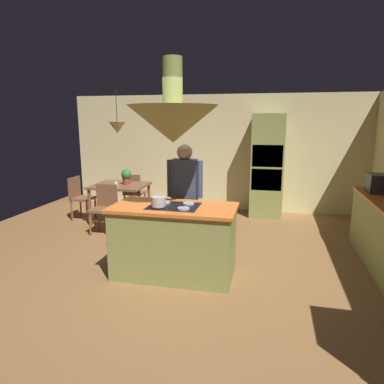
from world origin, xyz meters
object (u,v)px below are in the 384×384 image
at_px(chair_by_back_wall, 133,191).
at_px(dining_table, 120,190).
at_px(person_at_island, 185,193).
at_px(potted_plant_on_table, 126,176).
at_px(chair_at_corner, 79,195).
at_px(microwave_on_counter, 384,184).
at_px(kitchen_island, 174,241).
at_px(oven_tower, 267,166).
at_px(chair_facing_island, 105,205).
at_px(cooking_pot_on_cooktop, 158,202).
at_px(cup_on_table, 116,184).

bearing_deg(chair_by_back_wall, dining_table, 90.00).
bearing_deg(person_at_island, potted_plant_on_table, 136.58).
xyz_separation_m(chair_at_corner, microwave_on_counter, (5.44, -0.61, 0.57)).
relative_size(chair_by_back_wall, chair_at_corner, 1.00).
distance_m(chair_by_back_wall, microwave_on_counter, 4.75).
bearing_deg(dining_table, kitchen_island, -51.01).
height_order(oven_tower, potted_plant_on_table, oven_tower).
relative_size(chair_by_back_wall, potted_plant_on_table, 2.90).
relative_size(chair_facing_island, microwave_on_counter, 1.89).
bearing_deg(potted_plant_on_table, person_at_island, -43.42).
distance_m(microwave_on_counter, cooking_pot_on_cooktop, 3.41).
height_order(dining_table, chair_at_corner, chair_at_corner).
relative_size(dining_table, potted_plant_on_table, 3.45).
xyz_separation_m(dining_table, microwave_on_counter, (4.54, -0.61, 0.42)).
bearing_deg(cup_on_table, potted_plant_on_table, 67.86).
bearing_deg(chair_facing_island, potted_plant_on_table, 79.56).
height_order(cup_on_table, cooking_pot_on_cooktop, cooking_pot_on_cooktop).
height_order(kitchen_island, cooking_pot_on_cooktop, cooking_pot_on_cooktop).
xyz_separation_m(chair_at_corner, cup_on_table, (0.92, -0.22, 0.30)).
bearing_deg(dining_table, cup_on_table, -84.00).
bearing_deg(potted_plant_on_table, chair_by_back_wall, 101.70).
xyz_separation_m(chair_by_back_wall, potted_plant_on_table, (0.13, -0.63, 0.42)).
bearing_deg(person_at_island, dining_table, 139.66).
height_order(chair_facing_island, cup_on_table, chair_facing_island).
relative_size(kitchen_island, cup_on_table, 17.65).
height_order(chair_facing_island, cooking_pot_on_cooktop, cooking_pot_on_cooktop).
xyz_separation_m(person_at_island, cooking_pot_on_cooktop, (-0.13, -0.81, 0.06)).
xyz_separation_m(chair_by_back_wall, cup_on_table, (0.02, -0.89, 0.30)).
bearing_deg(potted_plant_on_table, cup_on_table, -112.14).
relative_size(cup_on_table, microwave_on_counter, 0.20).
relative_size(chair_facing_island, potted_plant_on_table, 2.90).
xyz_separation_m(oven_tower, chair_by_back_wall, (-2.80, -0.47, -0.56)).
relative_size(potted_plant_on_table, microwave_on_counter, 0.65).
height_order(chair_by_back_wall, cooking_pot_on_cooktop, cooking_pot_on_cooktop).
relative_size(oven_tower, dining_table, 2.06).
height_order(oven_tower, chair_at_corner, oven_tower).
relative_size(chair_by_back_wall, cup_on_table, 9.67).
xyz_separation_m(microwave_on_counter, cooking_pot_on_cooktop, (-3.00, -1.62, -0.06)).
height_order(oven_tower, chair_facing_island, oven_tower).
bearing_deg(microwave_on_counter, chair_by_back_wall, 164.26).
distance_m(cup_on_table, cooking_pot_on_cooktop, 2.52).
xyz_separation_m(potted_plant_on_table, cooking_pot_on_cooktop, (1.41, -2.27, 0.09)).
height_order(chair_at_corner, potted_plant_on_table, potted_plant_on_table).
xyz_separation_m(oven_tower, cooking_pot_on_cooktop, (-1.26, -3.37, -0.05)).
bearing_deg(dining_table, chair_by_back_wall, 90.00).
xyz_separation_m(chair_at_corner, potted_plant_on_table, (1.03, 0.04, 0.42)).
height_order(chair_by_back_wall, chair_at_corner, same).
bearing_deg(microwave_on_counter, cooking_pot_on_cooktop, -151.64).
bearing_deg(cup_on_table, cooking_pot_on_cooktop, -52.92).
bearing_deg(cooking_pot_on_cooktop, person_at_island, 80.57).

